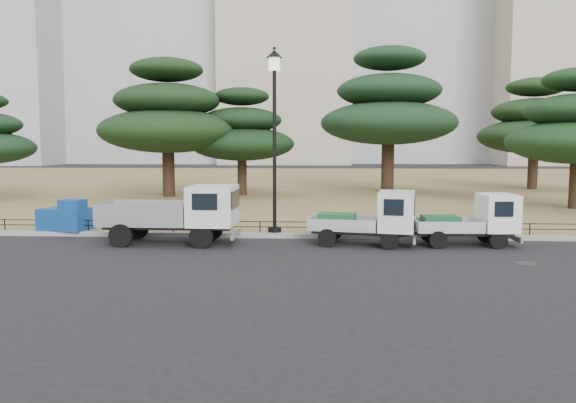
# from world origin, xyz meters

# --- Properties ---
(ground) EXTENTS (220.00, 220.00, 0.00)m
(ground) POSITION_xyz_m (0.00, 0.00, 0.00)
(ground) COLOR black
(lawn) EXTENTS (120.00, 56.00, 0.15)m
(lawn) POSITION_xyz_m (0.00, 30.60, 0.07)
(lawn) COLOR olive
(lawn) RESTS_ON ground
(curb) EXTENTS (120.00, 0.25, 0.16)m
(curb) POSITION_xyz_m (0.00, 2.60, 0.08)
(curb) COLOR gray
(curb) RESTS_ON ground
(truck_large) EXTENTS (4.28, 1.76, 1.86)m
(truck_large) POSITION_xyz_m (-3.47, 1.30, 1.03)
(truck_large) COLOR black
(truck_large) RESTS_ON ground
(truck_kei_front) EXTENTS (3.40, 1.87, 1.71)m
(truck_kei_front) POSITION_xyz_m (2.62, 1.37, 0.85)
(truck_kei_front) COLOR black
(truck_kei_front) RESTS_ON ground
(truck_kei_rear) EXTENTS (3.13, 1.46, 1.61)m
(truck_kei_rear) POSITION_xyz_m (5.79, 1.52, 0.80)
(truck_kei_rear) COLOR black
(truck_kei_rear) RESTS_ON ground
(street_lamp) EXTENTS (0.55, 0.55, 6.14)m
(street_lamp) POSITION_xyz_m (-0.51, 2.90, 4.30)
(street_lamp) COLOR black
(street_lamp) RESTS_ON lawn
(pipe_fence) EXTENTS (38.00, 0.04, 0.40)m
(pipe_fence) POSITION_xyz_m (0.00, 2.75, 0.44)
(pipe_fence) COLOR black
(pipe_fence) RESTS_ON lawn
(tarp_pile) EXTENTS (1.81, 1.44, 1.09)m
(tarp_pile) POSITION_xyz_m (-7.89, 3.04, 0.59)
(tarp_pile) COLOR navy
(tarp_pile) RESTS_ON lawn
(manhole) EXTENTS (0.60, 0.60, 0.01)m
(manhole) POSITION_xyz_m (6.50, -1.20, 0.01)
(manhole) COLOR #2D2D30
(manhole) RESTS_ON ground
(pine_west_near) EXTENTS (8.01, 8.01, 8.01)m
(pine_west_near) POSITION_xyz_m (-7.87, 16.34, 4.77)
(pine_west_near) COLOR black
(pine_west_near) RESTS_ON lawn
(pine_center_left) EXTENTS (6.33, 6.33, 6.43)m
(pine_center_left) POSITION_xyz_m (-3.71, 17.62, 3.86)
(pine_center_left) COLOR black
(pine_center_left) RESTS_ON lawn
(pine_center_right) EXTENTS (8.66, 8.66, 9.19)m
(pine_center_right) POSITION_xyz_m (5.35, 20.30, 5.48)
(pine_center_right) COLOR black
(pine_center_right) RESTS_ON lawn
(pine_east_far) EXTENTS (7.54, 7.54, 7.57)m
(pine_east_far) POSITION_xyz_m (15.63, 23.45, 4.52)
(pine_east_far) COLOR black
(pine_east_far) RESTS_ON lawn
(tower_center_left) EXTENTS (22.00, 20.00, 55.00)m
(tower_center_left) POSITION_xyz_m (-5.00, 85.00, 27.50)
(tower_center_left) COLOR #AAA08C
(tower_center_left) RESTS_ON ground
(tower_east) EXTENTS (20.00, 18.00, 48.00)m
(tower_east) POSITION_xyz_m (40.00, 82.00, 24.00)
(tower_east) COLOR #AAA08C
(tower_east) RESTS_ON ground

